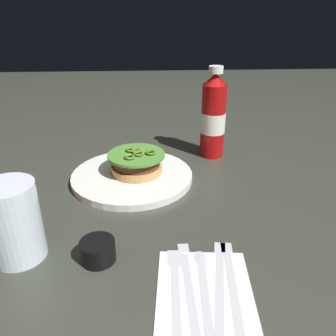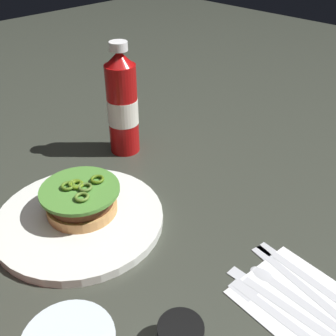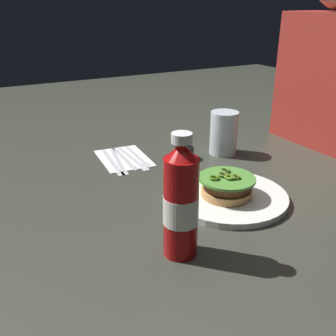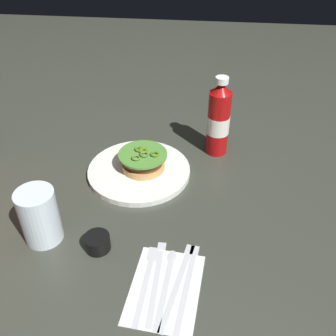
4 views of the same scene
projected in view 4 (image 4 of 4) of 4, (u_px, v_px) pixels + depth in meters
ground_plane at (135, 204)px, 0.94m from camera, size 3.00×3.00×0.00m
dinner_plate at (139, 171)px, 1.03m from camera, size 0.27×0.27×0.02m
burger_sandwich at (142, 160)px, 1.02m from camera, size 0.13×0.13×0.05m
ketchup_bottle at (218, 120)px, 1.06m from camera, size 0.06×0.06×0.23m
water_glass at (39, 216)px, 0.82m from camera, size 0.08×0.08×0.13m
condiment_cup at (97, 242)px, 0.82m from camera, size 0.05×0.05×0.03m
napkin at (165, 288)px, 0.75m from camera, size 0.20×0.15×0.00m
table_knife at (188, 279)px, 0.76m from camera, size 0.21×0.04×0.00m
butter_knife at (179, 278)px, 0.76m from camera, size 0.21×0.06×0.00m
spoon_utensil at (168, 275)px, 0.77m from camera, size 0.19×0.03×0.00m
steak_knife at (157, 275)px, 0.77m from camera, size 0.20×0.02×0.00m
fork_utensil at (147, 276)px, 0.77m from camera, size 0.19×0.03×0.00m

